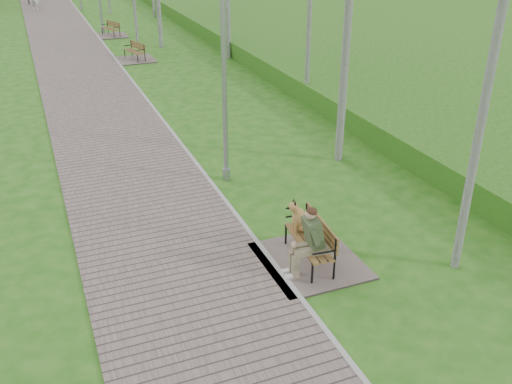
% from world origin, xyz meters
% --- Properties ---
extents(ground, '(120.00, 120.00, 0.00)m').
position_xyz_m(ground, '(0.00, 0.00, 0.00)').
color(ground, '#205C11').
rests_on(ground, ground).
extents(walkway, '(3.50, 67.00, 0.04)m').
position_xyz_m(walkway, '(-1.75, 21.50, 0.02)').
color(walkway, '#655852').
rests_on(walkway, ground).
extents(kerb, '(0.10, 67.00, 0.05)m').
position_xyz_m(kerb, '(0.00, 21.50, 0.03)').
color(kerb, '#999993').
rests_on(kerb, ground).
extents(embankment, '(14.00, 70.00, 1.60)m').
position_xyz_m(embankment, '(12.00, 20.00, 0.00)').
color(embankment, '#51882C').
rests_on(embankment, ground).
extents(bench_main, '(1.84, 2.04, 1.60)m').
position_xyz_m(bench_main, '(0.61, -5.53, 0.45)').
color(bench_main, '#655852').
rests_on(bench_main, ground).
extents(bench_second, '(1.58, 1.75, 0.97)m').
position_xyz_m(bench_second, '(0.81, 12.32, 0.18)').
color(bench_second, '#655852').
rests_on(bench_second, ground).
extents(bench_third, '(1.54, 1.71, 0.95)m').
position_xyz_m(bench_third, '(0.70, 18.26, 0.17)').
color(bench_third, '#655852').
rests_on(bench_third, ground).
extents(lamp_post_near, '(0.20, 0.20, 5.19)m').
position_xyz_m(lamp_post_near, '(0.44, -1.31, 2.42)').
color(lamp_post_near, gray).
rests_on(lamp_post_near, ground).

